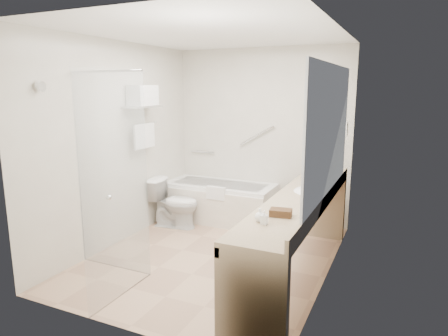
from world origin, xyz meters
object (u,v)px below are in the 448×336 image
at_px(bathtub, 220,202).
at_px(amenity_basket, 281,213).
at_px(water_bottle_left, 321,169).
at_px(vanity_counter, 298,220).
at_px(toilet, 175,203).

distance_m(bathtub, amenity_basket, 2.55).
relative_size(amenity_basket, water_bottle_left, 0.88).
relative_size(bathtub, water_bottle_left, 7.62).
bearing_deg(vanity_counter, water_bottle_left, 90.94).
height_order(vanity_counter, amenity_basket, vanity_counter).
relative_size(toilet, water_bottle_left, 3.30).
relative_size(toilet, amenity_basket, 3.73).
relative_size(vanity_counter, amenity_basket, 14.55).
bearing_deg(water_bottle_left, bathtub, 171.50).
xyz_separation_m(bathtub, toilet, (-0.45, -0.54, 0.06)).
distance_m(vanity_counter, toilet, 2.17).
height_order(amenity_basket, water_bottle_left, water_bottle_left).
xyz_separation_m(vanity_counter, toilet, (-1.97, 0.85, -0.30)).
xyz_separation_m(toilet, water_bottle_left, (1.96, 0.31, 0.61)).
bearing_deg(amenity_basket, toilet, 143.96).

